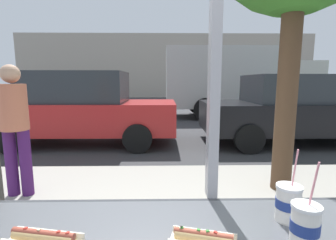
{
  "coord_description": "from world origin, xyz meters",
  "views": [
    {
      "loc": [
        -0.24,
        -1.13,
        1.55
      ],
      "look_at": [
        -0.17,
        2.87,
        0.93
      ],
      "focal_mm": 26.87,
      "sensor_mm": 36.0,
      "label": 1
    }
  ],
  "objects_px": {
    "hotdog_tray_near": "(44,237)",
    "box_truck": "(236,80)",
    "soda_cup_right": "(288,202)",
    "pedestrian": "(15,122)",
    "parked_car_red": "(83,108)",
    "parked_car_black": "(292,109)",
    "soda_cup_left": "(305,226)",
    "hotdog_tray_far": "(203,238)"
  },
  "relations": [
    {
      "from": "parked_car_black",
      "to": "soda_cup_left",
      "type": "bearing_deg",
      "value": -116.88
    },
    {
      "from": "hotdog_tray_near",
      "to": "box_truck",
      "type": "height_order",
      "value": "box_truck"
    },
    {
      "from": "soda_cup_left",
      "to": "hotdog_tray_near",
      "type": "relative_size",
      "value": 1.11
    },
    {
      "from": "parked_car_red",
      "to": "pedestrian",
      "type": "height_order",
      "value": "parked_car_red"
    },
    {
      "from": "box_truck",
      "to": "hotdog_tray_near",
      "type": "bearing_deg",
      "value": -109.54
    },
    {
      "from": "hotdog_tray_far",
      "to": "parked_car_red",
      "type": "distance_m",
      "value": 5.75
    },
    {
      "from": "soda_cup_right",
      "to": "parked_car_black",
      "type": "xyz_separation_m",
      "value": [
        2.69,
        5.19,
        -0.18
      ]
    },
    {
      "from": "soda_cup_right",
      "to": "box_truck",
      "type": "bearing_deg",
      "value": 75.21
    },
    {
      "from": "soda_cup_left",
      "to": "parked_car_black",
      "type": "xyz_separation_m",
      "value": [
        2.72,
        5.37,
        -0.19
      ]
    },
    {
      "from": "parked_car_red",
      "to": "parked_car_black",
      "type": "distance_m",
      "value": 5.19
    },
    {
      "from": "parked_car_red",
      "to": "box_truck",
      "type": "bearing_deg",
      "value": 42.76
    },
    {
      "from": "soda_cup_left",
      "to": "soda_cup_right",
      "type": "height_order",
      "value": "soda_cup_left"
    },
    {
      "from": "parked_car_red",
      "to": "parked_car_black",
      "type": "bearing_deg",
      "value": 0.0
    },
    {
      "from": "hotdog_tray_near",
      "to": "parked_car_red",
      "type": "xyz_separation_m",
      "value": [
        -1.55,
        5.33,
        -0.1
      ]
    },
    {
      "from": "soda_cup_right",
      "to": "box_truck",
      "type": "relative_size",
      "value": 0.05
    },
    {
      "from": "soda_cup_right",
      "to": "hotdog_tray_near",
      "type": "bearing_deg",
      "value": -172.0
    },
    {
      "from": "box_truck",
      "to": "pedestrian",
      "type": "bearing_deg",
      "value": -122.34
    },
    {
      "from": "pedestrian",
      "to": "parked_car_red",
      "type": "bearing_deg",
      "value": 92.97
    },
    {
      "from": "parked_car_black",
      "to": "box_truck",
      "type": "xyz_separation_m",
      "value": [
        -0.07,
        4.73,
        0.72
      ]
    },
    {
      "from": "soda_cup_left",
      "to": "box_truck",
      "type": "xyz_separation_m",
      "value": [
        2.65,
        10.1,
        0.53
      ]
    },
    {
      "from": "soda_cup_right",
      "to": "pedestrian",
      "type": "xyz_separation_m",
      "value": [
        -2.34,
        2.1,
        -0.0
      ]
    },
    {
      "from": "soda_cup_right",
      "to": "parked_car_black",
      "type": "height_order",
      "value": "parked_car_black"
    },
    {
      "from": "parked_car_red",
      "to": "soda_cup_right",
      "type": "bearing_deg",
      "value": -64.31
    },
    {
      "from": "box_truck",
      "to": "pedestrian",
      "type": "distance_m",
      "value": 9.28
    },
    {
      "from": "hotdog_tray_far",
      "to": "parked_car_black",
      "type": "distance_m",
      "value": 6.16
    },
    {
      "from": "hotdog_tray_near",
      "to": "box_truck",
      "type": "xyz_separation_m",
      "value": [
        3.57,
        10.06,
        0.59
      ]
    },
    {
      "from": "soda_cup_left",
      "to": "parked_car_black",
      "type": "distance_m",
      "value": 6.02
    },
    {
      "from": "soda_cup_left",
      "to": "hotdog_tray_far",
      "type": "relative_size",
      "value": 1.25
    },
    {
      "from": "soda_cup_right",
      "to": "pedestrian",
      "type": "bearing_deg",
      "value": 138.12
    },
    {
      "from": "hotdog_tray_far",
      "to": "hotdog_tray_near",
      "type": "bearing_deg",
      "value": 178.69
    },
    {
      "from": "hotdog_tray_far",
      "to": "pedestrian",
      "type": "bearing_deg",
      "value": 131.16
    },
    {
      "from": "soda_cup_left",
      "to": "box_truck",
      "type": "distance_m",
      "value": 10.45
    },
    {
      "from": "soda_cup_right",
      "to": "parked_car_red",
      "type": "distance_m",
      "value": 5.76
    },
    {
      "from": "soda_cup_left",
      "to": "hotdog_tray_far",
      "type": "distance_m",
      "value": 0.36
    },
    {
      "from": "soda_cup_left",
      "to": "box_truck",
      "type": "height_order",
      "value": "box_truck"
    },
    {
      "from": "hotdog_tray_near",
      "to": "parked_car_black",
      "type": "bearing_deg",
      "value": 55.63
    },
    {
      "from": "soda_cup_left",
      "to": "box_truck",
      "type": "relative_size",
      "value": 0.05
    },
    {
      "from": "parked_car_black",
      "to": "pedestrian",
      "type": "height_order",
      "value": "pedestrian"
    },
    {
      "from": "hotdog_tray_far",
      "to": "parked_car_black",
      "type": "bearing_deg",
      "value": 60.1
    },
    {
      "from": "parked_car_black",
      "to": "box_truck",
      "type": "distance_m",
      "value": 4.79
    },
    {
      "from": "pedestrian",
      "to": "hotdog_tray_far",
      "type": "bearing_deg",
      "value": -48.84
    },
    {
      "from": "soda_cup_left",
      "to": "hotdog_tray_far",
      "type": "height_order",
      "value": "soda_cup_left"
    }
  ]
}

